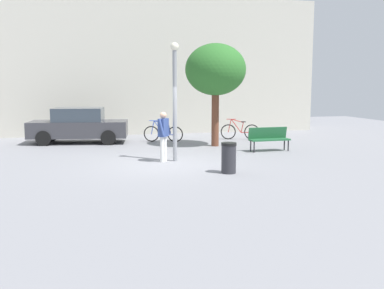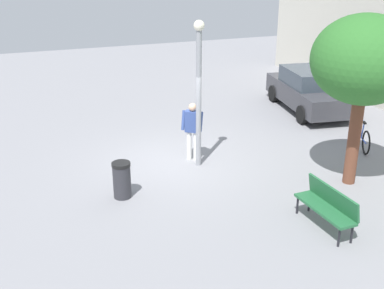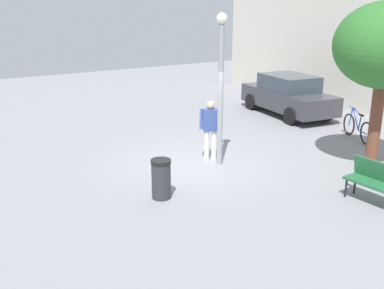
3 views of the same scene
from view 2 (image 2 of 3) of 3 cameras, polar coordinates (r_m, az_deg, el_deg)
ground_plane at (r=13.75m, az=-1.83°, el=-2.07°), size 36.00×36.00×0.00m
lamppost at (r=12.81m, az=0.79°, el=6.97°), size 0.28×0.28×3.94m
person_by_lamppost at (r=13.55m, az=0.06°, el=1.97°), size 0.54×0.61×1.67m
park_bench at (r=10.81m, az=15.58°, el=-6.74°), size 1.62×0.54×0.92m
plaza_tree at (r=12.24m, az=19.47°, el=9.18°), size 2.50×2.50×4.24m
bicycle_blue at (r=15.52m, az=19.12°, el=1.06°), size 1.68×0.77×0.97m
parked_car_charcoal at (r=18.48m, az=13.45°, el=6.20°), size 4.40×2.29×1.55m
trash_bin at (r=11.80m, az=-8.19°, el=-4.11°), size 0.45×0.45×0.90m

